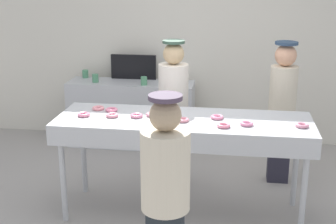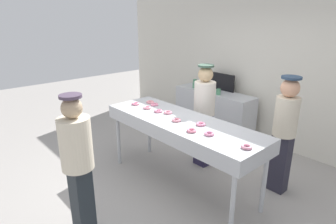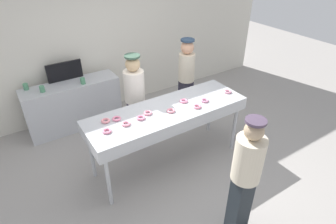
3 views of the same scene
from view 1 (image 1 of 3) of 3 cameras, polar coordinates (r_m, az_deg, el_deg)
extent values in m
plane|color=#9E9993|center=(4.97, 1.76, -11.93)|extent=(16.00, 16.00, 0.00)
cube|color=silver|center=(6.68, 4.14, 9.45)|extent=(8.00, 0.12, 3.06)
cube|color=#B7BABF|center=(4.60, 1.87, -1.94)|extent=(2.46, 0.80, 0.19)
cube|color=slate|center=(4.58, 1.87, -1.26)|extent=(2.09, 0.56, 0.08)
cylinder|color=#B7BABF|center=(4.75, -12.46, -8.26)|extent=(0.06, 0.06, 0.81)
cylinder|color=#B7BABF|center=(4.52, 15.93, -9.90)|extent=(0.06, 0.06, 0.81)
cylinder|color=#B7BABF|center=(5.30, -10.08, -5.40)|extent=(0.06, 0.06, 0.81)
cylinder|color=#B7BABF|center=(5.09, 15.05, -6.68)|extent=(0.06, 0.06, 0.81)
torus|color=pink|center=(4.90, -8.38, 0.46)|extent=(0.14, 0.14, 0.03)
torus|color=pink|center=(4.58, 5.92, -0.62)|extent=(0.13, 0.13, 0.03)
torus|color=pink|center=(4.49, 15.81, -1.55)|extent=(0.17, 0.17, 0.03)
torus|color=pink|center=(4.34, 6.71, -1.63)|extent=(0.17, 0.17, 0.03)
torus|color=pink|center=(4.61, -3.80, -0.44)|extent=(0.14, 0.14, 0.03)
torus|color=pink|center=(4.64, -6.72, -0.40)|extent=(0.17, 0.17, 0.03)
torus|color=pink|center=(4.70, -10.09, -0.31)|extent=(0.17, 0.17, 0.03)
torus|color=pink|center=(4.83, -6.80, 0.28)|extent=(0.15, 0.15, 0.03)
torus|color=pink|center=(4.63, -1.90, -0.31)|extent=(0.13, 0.13, 0.03)
torus|color=pink|center=(4.47, 1.74, -0.95)|extent=(0.17, 0.17, 0.03)
torus|color=pink|center=(4.42, 9.44, -1.40)|extent=(0.14, 0.14, 0.03)
cube|color=#25203E|center=(5.42, 0.64, -4.24)|extent=(0.24, 0.18, 0.88)
cylinder|color=silver|center=(5.21, 0.66, 2.95)|extent=(0.33, 0.33, 0.52)
sphere|color=tan|center=(5.13, 0.68, 7.01)|extent=(0.23, 0.23, 0.23)
cylinder|color=#334D3E|center=(5.11, 0.68, 8.44)|extent=(0.24, 0.24, 0.03)
cube|color=#272634|center=(5.63, 13.20, -4.08)|extent=(0.24, 0.18, 0.84)
cylinder|color=beige|center=(5.43, 13.68, 2.66)|extent=(0.30, 0.30, 0.53)
sphere|color=tan|center=(5.35, 13.97, 6.62)|extent=(0.24, 0.24, 0.24)
cylinder|color=#263952|center=(5.33, 14.07, 8.04)|extent=(0.25, 0.25, 0.03)
cylinder|color=beige|center=(3.10, -0.31, -7.03)|extent=(0.32, 0.32, 0.54)
sphere|color=tan|center=(2.97, -0.32, -0.40)|extent=(0.21, 0.21, 0.21)
cylinder|color=#4A3B4F|center=(2.93, -0.32, 1.80)|extent=(0.22, 0.22, 0.03)
cube|color=#B7BABF|center=(6.61, -4.41, -0.22)|extent=(1.72, 0.50, 0.91)
cylinder|color=#4C8C66|center=(6.83, -9.90, 4.54)|extent=(0.08, 0.08, 0.11)
cylinder|color=#4C8C66|center=(6.31, -2.91, 3.75)|extent=(0.08, 0.08, 0.11)
cylinder|color=#4C8C66|center=(6.53, -8.72, 4.04)|extent=(0.08, 0.08, 0.11)
cube|color=black|center=(6.65, -4.16, 5.43)|extent=(0.63, 0.04, 0.34)
camera|label=2|loc=(2.76, 59.41, 7.78)|focal=30.50mm
camera|label=3|loc=(2.83, -57.55, 25.39)|focal=30.10mm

